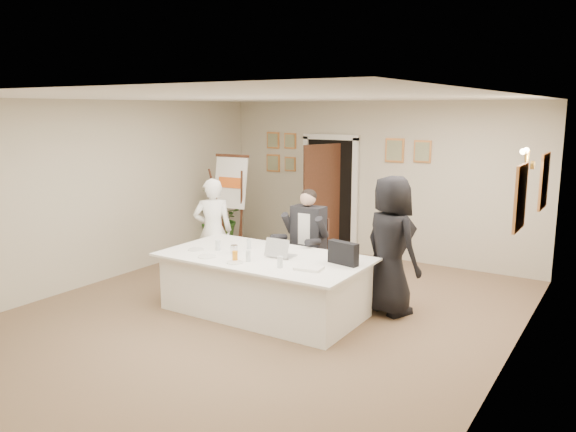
% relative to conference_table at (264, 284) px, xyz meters
% --- Properties ---
extents(floor, '(7.00, 7.00, 0.00)m').
position_rel_conference_table_xyz_m(floor, '(0.04, -0.02, -0.39)').
color(floor, brown).
rests_on(floor, ground).
extents(ceiling, '(6.00, 7.00, 0.02)m').
position_rel_conference_table_xyz_m(ceiling, '(0.04, -0.02, 2.41)').
color(ceiling, white).
rests_on(ceiling, wall_back).
extents(wall_back, '(6.00, 0.10, 2.80)m').
position_rel_conference_table_xyz_m(wall_back, '(0.04, 3.48, 1.01)').
color(wall_back, beige).
rests_on(wall_back, floor).
extents(wall_front, '(6.00, 0.10, 2.80)m').
position_rel_conference_table_xyz_m(wall_front, '(0.04, -3.52, 1.01)').
color(wall_front, beige).
rests_on(wall_front, floor).
extents(wall_left, '(0.10, 7.00, 2.80)m').
position_rel_conference_table_xyz_m(wall_left, '(-2.96, -0.02, 1.01)').
color(wall_left, beige).
rests_on(wall_left, floor).
extents(wall_right, '(0.10, 7.00, 2.80)m').
position_rel_conference_table_xyz_m(wall_right, '(3.04, -0.02, 1.01)').
color(wall_right, beige).
rests_on(wall_right, floor).
extents(doorway, '(1.14, 0.86, 2.20)m').
position_rel_conference_table_xyz_m(doorway, '(-0.85, 3.30, 0.65)').
color(doorway, black).
rests_on(doorway, floor).
extents(pictures_back_wall, '(3.40, 0.06, 0.80)m').
position_rel_conference_table_xyz_m(pictures_back_wall, '(-0.76, 3.45, 1.46)').
color(pictures_back_wall, '#DB8D4A').
rests_on(pictures_back_wall, wall_back).
extents(pictures_right_wall, '(0.06, 2.20, 0.80)m').
position_rel_conference_table_xyz_m(pictures_right_wall, '(3.01, 1.18, 1.36)').
color(pictures_right_wall, '#DB8D4A').
rests_on(pictures_right_wall, wall_right).
extents(wall_sconce, '(0.20, 0.30, 0.24)m').
position_rel_conference_table_xyz_m(wall_sconce, '(2.94, 1.18, 1.71)').
color(wall_sconce, '#B08838').
rests_on(wall_sconce, wall_right).
extents(conference_table, '(2.71, 1.45, 0.78)m').
position_rel_conference_table_xyz_m(conference_table, '(0.00, 0.00, 0.00)').
color(conference_table, white).
rests_on(conference_table, floor).
extents(seated_man, '(0.70, 0.74, 1.54)m').
position_rel_conference_table_xyz_m(seated_man, '(-0.00, 1.10, 0.38)').
color(seated_man, black).
rests_on(seated_man, floor).
extents(flip_chart, '(0.65, 0.43, 1.84)m').
position_rel_conference_table_xyz_m(flip_chart, '(-2.04, 2.00, 0.46)').
color(flip_chart, '#361F11').
rests_on(flip_chart, floor).
extents(standing_man, '(0.70, 0.69, 1.63)m').
position_rel_conference_table_xyz_m(standing_man, '(-1.43, 0.67, 0.42)').
color(standing_man, white).
rests_on(standing_man, floor).
extents(standing_woman, '(1.06, 0.92, 1.83)m').
position_rel_conference_table_xyz_m(standing_woman, '(1.40, 0.88, 0.52)').
color(standing_woman, black).
rests_on(standing_woman, floor).
extents(potted_palm, '(1.12, 0.99, 1.17)m').
position_rel_conference_table_xyz_m(potted_palm, '(-2.76, 2.51, 0.19)').
color(potted_palm, '#2D5E1F').
rests_on(potted_palm, floor).
extents(laptop, '(0.35, 0.37, 0.28)m').
position_rel_conference_table_xyz_m(laptop, '(0.21, 0.10, 0.52)').
color(laptop, '#B7BABC').
rests_on(laptop, conference_table).
extents(laptop_bag, '(0.42, 0.19, 0.28)m').
position_rel_conference_table_xyz_m(laptop_bag, '(1.06, 0.19, 0.52)').
color(laptop_bag, black).
rests_on(laptop_bag, conference_table).
extents(paper_stack, '(0.35, 0.27, 0.03)m').
position_rel_conference_table_xyz_m(paper_stack, '(0.81, -0.24, 0.40)').
color(paper_stack, white).
rests_on(paper_stack, conference_table).
extents(plate_left, '(0.27, 0.27, 0.01)m').
position_rel_conference_table_xyz_m(plate_left, '(-0.95, -0.25, 0.39)').
color(plate_left, white).
rests_on(plate_left, conference_table).
extents(plate_mid, '(0.26, 0.26, 0.01)m').
position_rel_conference_table_xyz_m(plate_mid, '(-0.59, -0.45, 0.39)').
color(plate_mid, white).
rests_on(plate_mid, conference_table).
extents(plate_near, '(0.23, 0.23, 0.01)m').
position_rel_conference_table_xyz_m(plate_near, '(-0.11, -0.48, 0.39)').
color(plate_near, white).
rests_on(plate_near, conference_table).
extents(glass_a, '(0.09, 0.09, 0.14)m').
position_rel_conference_table_xyz_m(glass_a, '(-0.70, -0.10, 0.45)').
color(glass_a, silver).
rests_on(glass_a, conference_table).
extents(glass_b, '(0.06, 0.06, 0.14)m').
position_rel_conference_table_xyz_m(glass_b, '(-0.01, -0.34, 0.45)').
color(glass_b, silver).
rests_on(glass_b, conference_table).
extents(glass_c, '(0.07, 0.07, 0.14)m').
position_rel_conference_table_xyz_m(glass_c, '(0.48, -0.36, 0.45)').
color(glass_c, silver).
rests_on(glass_c, conference_table).
extents(glass_d, '(0.07, 0.07, 0.14)m').
position_rel_conference_table_xyz_m(glass_d, '(-0.38, 0.19, 0.45)').
color(glass_d, silver).
rests_on(glass_d, conference_table).
extents(oj_glass, '(0.09, 0.09, 0.13)m').
position_rel_conference_table_xyz_m(oj_glass, '(-0.16, -0.41, 0.45)').
color(oj_glass, orange).
rests_on(oj_glass, conference_table).
extents(steel_jug, '(0.12, 0.12, 0.11)m').
position_rel_conference_table_xyz_m(steel_jug, '(-0.41, -0.11, 0.44)').
color(steel_jug, silver).
rests_on(steel_jug, conference_table).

